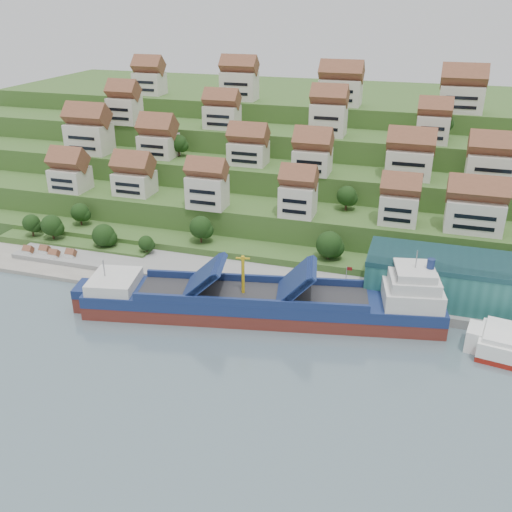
% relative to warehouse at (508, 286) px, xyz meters
% --- Properties ---
extents(ground, '(300.00, 300.00, 0.00)m').
position_rel_warehouse_xyz_m(ground, '(-52.00, -17.00, -7.20)').
color(ground, slate).
rests_on(ground, ground).
extents(quay, '(180.00, 14.00, 2.20)m').
position_rel_warehouse_xyz_m(quay, '(-32.00, -2.00, -6.10)').
color(quay, gray).
rests_on(quay, ground).
extents(pebble_beach, '(45.00, 20.00, 1.00)m').
position_rel_warehouse_xyz_m(pebble_beach, '(-110.00, -5.00, -6.70)').
color(pebble_beach, gray).
rests_on(pebble_beach, ground).
extents(hillside, '(260.00, 128.00, 31.00)m').
position_rel_warehouse_xyz_m(hillside, '(-52.00, 86.55, 3.46)').
color(hillside, '#2D4C1E').
rests_on(hillside, ground).
extents(hillside_village, '(158.60, 65.22, 29.33)m').
position_rel_warehouse_xyz_m(hillside_village, '(-49.78, 43.49, 17.12)').
color(hillside_village, beige).
rests_on(hillside_village, ground).
extents(hillside_trees, '(142.12, 62.90, 30.58)m').
position_rel_warehouse_xyz_m(hillside_trees, '(-63.91, 21.22, 6.55)').
color(hillside_trees, '#193712').
rests_on(hillside_trees, ground).
extents(warehouse, '(60.00, 15.00, 10.00)m').
position_rel_warehouse_xyz_m(warehouse, '(0.00, 0.00, 0.00)').
color(warehouse, '#266762').
rests_on(warehouse, quay).
extents(flagpole, '(1.28, 0.16, 8.00)m').
position_rel_warehouse_xyz_m(flagpole, '(-33.89, -7.00, -0.32)').
color(flagpole, gray).
rests_on(flagpole, quay).
extents(beach_huts, '(14.40, 3.70, 2.20)m').
position_rel_warehouse_xyz_m(beach_huts, '(-112.00, -6.25, -5.10)').
color(beach_huts, white).
rests_on(beach_huts, pebble_beach).
extents(cargo_ship, '(78.32, 26.63, 17.17)m').
position_rel_warehouse_xyz_m(cargo_ship, '(-48.66, -15.94, -3.93)').
color(cargo_ship, maroon).
rests_on(cargo_ship, ground).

